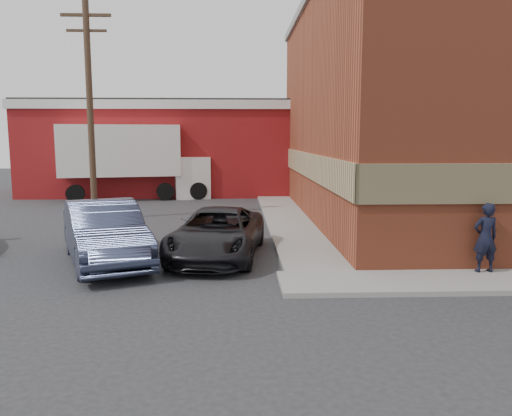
# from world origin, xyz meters

# --- Properties ---
(ground) EXTENTS (90.00, 90.00, 0.00)m
(ground) POSITION_xyz_m (0.00, 0.00, 0.00)
(ground) COLOR #28282B
(ground) RESTS_ON ground
(brick_building) EXTENTS (14.25, 18.25, 9.36)m
(brick_building) POSITION_xyz_m (8.50, 9.00, 4.68)
(brick_building) COLOR #A7472B
(brick_building) RESTS_ON ground
(sidewalk_west) EXTENTS (1.80, 18.00, 0.12)m
(sidewalk_west) POSITION_xyz_m (0.60, 9.00, 0.06)
(sidewalk_west) COLOR gray
(sidewalk_west) RESTS_ON ground
(warehouse) EXTENTS (16.30, 8.30, 5.60)m
(warehouse) POSITION_xyz_m (-6.00, 20.00, 2.81)
(warehouse) COLOR maroon
(warehouse) RESTS_ON ground
(utility_pole) EXTENTS (2.00, 0.26, 9.00)m
(utility_pole) POSITION_xyz_m (-7.50, 9.00, 4.75)
(utility_pole) COLOR brown
(utility_pole) RESTS_ON ground
(man) EXTENTS (0.66, 0.46, 1.73)m
(man) POSITION_xyz_m (4.65, -0.25, 0.99)
(man) COLOR black
(man) RESTS_ON sidewalk_south
(sedan) EXTENTS (3.65, 5.46, 1.70)m
(sedan) POSITION_xyz_m (-5.11, 1.46, 0.85)
(sedan) COLOR #343C57
(sedan) RESTS_ON ground
(suv_a) EXTENTS (3.02, 5.34, 1.41)m
(suv_a) POSITION_xyz_m (-2.05, 2.00, 0.70)
(suv_a) COLOR black
(suv_a) RESTS_ON ground
(box_truck) EXTENTS (8.66, 3.99, 4.12)m
(box_truck) POSITION_xyz_m (-7.15, 16.15, 2.38)
(box_truck) COLOR white
(box_truck) RESTS_ON ground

